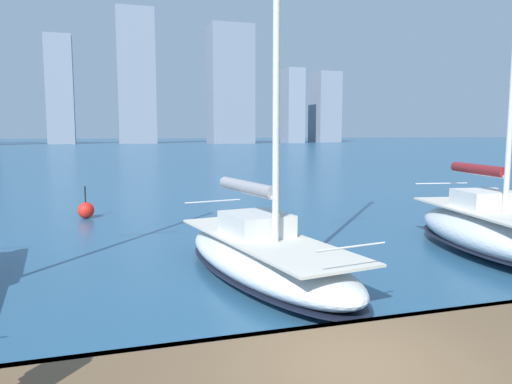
{
  "coord_description": "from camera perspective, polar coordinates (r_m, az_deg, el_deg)",
  "views": [
    {
      "loc": [
        3.2,
        5.72,
        3.7
      ],
      "look_at": [
        -0.52,
        -6.16,
        2.2
      ],
      "focal_mm": 35.0,
      "sensor_mm": 36.0,
      "label": 1
    }
  ],
  "objects": [
    {
      "name": "sailboat_maroon",
      "position": [
        16.82,
        25.38,
        -3.84
      ],
      "size": [
        3.83,
        7.5,
        11.47
      ],
      "color": "silver",
      "rests_on": "ground"
    },
    {
      "name": "channel_buoy",
      "position": [
        22.71,
        -18.88,
        -1.97
      ],
      "size": [
        0.7,
        0.7,
        1.4
      ],
      "color": "red",
      "rests_on": "ground"
    },
    {
      "name": "sailboat_grey",
      "position": [
        12.61,
        0.89,
        -7.03
      ],
      "size": [
        3.65,
        7.92,
        12.36
      ],
      "color": "silver",
      "rests_on": "ground"
    },
    {
      "name": "city_skyline",
      "position": [
        164.88,
        -18.92,
        11.95
      ],
      "size": [
        169.2,
        22.52,
        49.83
      ],
      "color": "gray",
      "rests_on": "ground"
    },
    {
      "name": "dock_pier",
      "position": [
        7.36,
        10.88,
        -18.67
      ],
      "size": [
        28.0,
        2.8,
        0.6
      ],
      "color": "brown",
      "rests_on": "ground"
    }
  ]
}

